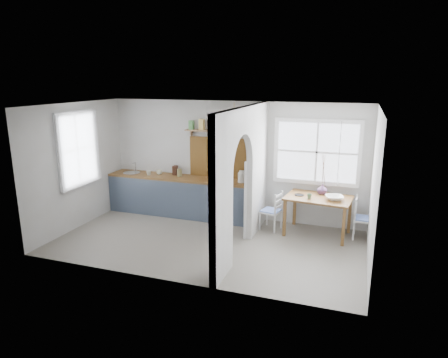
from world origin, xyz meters
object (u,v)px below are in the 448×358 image
(chair_left, at_px, (271,210))
(kettle, at_px, (242,176))
(vase, at_px, (322,189))
(chair_right, at_px, (364,218))
(dining_table, at_px, (317,216))

(chair_left, height_order, kettle, kettle)
(chair_left, xyz_separation_m, vase, (0.99, 0.26, 0.48))
(chair_left, distance_m, chair_right, 1.83)
(dining_table, height_order, vase, vase)
(chair_right, height_order, vase, vase)
(kettle, relative_size, vase, 1.23)
(dining_table, height_order, chair_left, chair_left)
(chair_left, bearing_deg, dining_table, 104.03)
(dining_table, distance_m, kettle, 1.78)
(chair_right, bearing_deg, vase, 81.57)
(chair_right, xyz_separation_m, kettle, (-2.54, 0.11, 0.61))
(chair_left, xyz_separation_m, chair_right, (1.83, 0.10, 0.01))
(vase, bearing_deg, dining_table, -99.86)
(dining_table, distance_m, vase, 0.55)
(dining_table, height_order, chair_right, chair_right)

